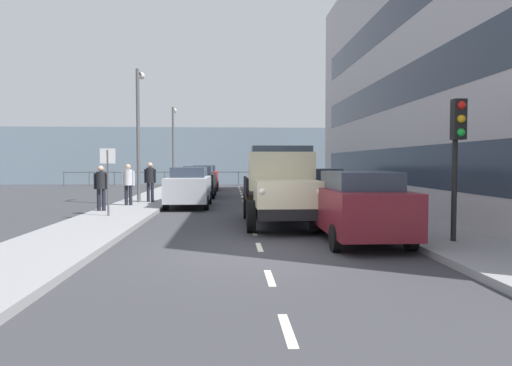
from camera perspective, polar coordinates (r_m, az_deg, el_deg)
name	(u,v)px	position (r m, az deg, el deg)	size (l,w,h in m)	color
ground_plane	(246,208)	(19.74, -1.22, -3.08)	(80.00, 80.00, 0.00)	#38383D
sidewalk_left	(353,206)	(20.41, 11.79, -2.74)	(2.40, 38.16, 0.15)	gray
sidewalk_right	(136,207)	(20.12, -14.43, -2.85)	(2.40, 38.16, 0.15)	gray
road_centreline_markings	(246,208)	(19.56, -1.20, -3.13)	(0.12, 34.59, 0.01)	silver
building_terrace	(480,67)	(21.67, 25.66, 12.71)	(7.53, 25.65, 11.71)	#B7B2B7
sea_horizon	(238,156)	(41.73, -2.24, 3.34)	(80.00, 0.80, 5.00)	gray
seawall_railing	(239,175)	(38.14, -2.15, 1.03)	(28.08, 0.08, 1.20)	#4C5156
truck_vintage_cream	(281,187)	(14.22, 3.05, -0.53)	(2.17, 5.64, 2.43)	black
car_maroon_kerbside_near	(358,205)	(11.67, 12.30, -2.66)	(1.85, 4.19, 1.72)	maroon
car_grey_kerbside_1	(316,191)	(16.98, 7.39, -1.01)	(1.78, 3.85, 1.72)	slate
car_navy_kerbside_2	(296,184)	(22.32, 4.86, -0.14)	(1.80, 3.81, 1.72)	navy
car_teal_kerbside_3	(283,180)	(27.69, 3.30, 0.40)	(1.86, 4.17, 1.72)	#1E6670
car_silver_oppositeside_0	(189,186)	(20.39, -8.17, -0.41)	(1.81, 4.36, 1.72)	#B7BABF
car_black_oppositeside_1	(198,181)	(26.12, -7.06, 0.25)	(1.91, 4.30, 1.72)	black
car_red_oppositeside_2	(204,177)	(32.08, -6.33, 0.68)	(1.88, 3.92, 1.72)	#B21E1E
pedestrian_couple_a	(101,184)	(18.11, -18.41, -0.15)	(0.53, 0.34, 1.66)	black
pedestrian_near_railing	(128,181)	(20.12, -15.34, 0.24)	(0.53, 0.34, 1.71)	black
pedestrian_with_bag	(150,179)	(21.54, -12.81, 0.53)	(0.53, 0.34, 1.78)	black
traffic_light_near	(457,139)	(11.42, 23.39, 5.00)	(0.28, 0.41, 3.20)	black
lamp_post_promenade	(139,122)	(21.83, -14.13, 7.19)	(0.32, 1.14, 5.95)	#59595B
lamp_post_far	(173,139)	(33.86, -10.05, 5.33)	(0.32, 1.14, 5.69)	#59595B
street_sign	(108,170)	(16.30, -17.65, 1.52)	(0.50, 0.07, 2.25)	#4C4C4C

